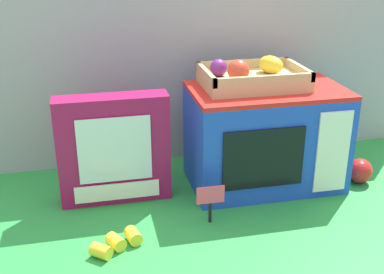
{
  "coord_description": "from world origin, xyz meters",
  "views": [
    {
      "loc": [
        -0.27,
        -1.15,
        0.66
      ],
      "look_at": [
        -0.01,
        0.04,
        0.16
      ],
      "focal_mm": 45.71,
      "sensor_mm": 36.0,
      "label": 1
    }
  ],
  "objects": [
    {
      "name": "ground_plane",
      "position": [
        0.0,
        0.0,
        0.0
      ],
      "size": [
        1.7,
        1.7,
        0.0
      ],
      "primitive_type": "plane",
      "color": "green",
      "rests_on": "ground"
    },
    {
      "name": "display_back_panel",
      "position": [
        0.0,
        0.28,
        0.3
      ],
      "size": [
        1.61,
        0.03,
        0.59
      ],
      "primitive_type": "cube",
      "color": "#A0A3A8",
      "rests_on": "ground"
    },
    {
      "name": "toy_microwave",
      "position": [
        0.2,
        0.04,
        0.14
      ],
      "size": [
        0.42,
        0.25,
        0.28
      ],
      "color": "blue",
      "rests_on": "ground"
    },
    {
      "name": "food_groups_crate",
      "position": [
        0.16,
        0.07,
        0.31
      ],
      "size": [
        0.27,
        0.19,
        0.09
      ],
      "color": "tan",
      "rests_on": "toy_microwave"
    },
    {
      "name": "cookie_set_box",
      "position": [
        -0.22,
        0.04,
        0.14
      ],
      "size": [
        0.29,
        0.07,
        0.29
      ],
      "color": "#99144C",
      "rests_on": "ground"
    },
    {
      "name": "price_sign",
      "position": [
        0.0,
        -0.13,
        0.07
      ],
      "size": [
        0.07,
        0.01,
        0.1
      ],
      "color": "black",
      "rests_on": "ground"
    },
    {
      "name": "loose_toy_banana",
      "position": [
        -0.24,
        -0.2,
        0.02
      ],
      "size": [
        0.12,
        0.1,
        0.03
      ],
      "color": "yellow",
      "rests_on": "ground"
    },
    {
      "name": "loose_toy_apple",
      "position": [
        0.47,
        -0.02,
        0.04
      ],
      "size": [
        0.07,
        0.07,
        0.07
      ],
      "primitive_type": "sphere",
      "color": "red",
      "rests_on": "ground"
    }
  ]
}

